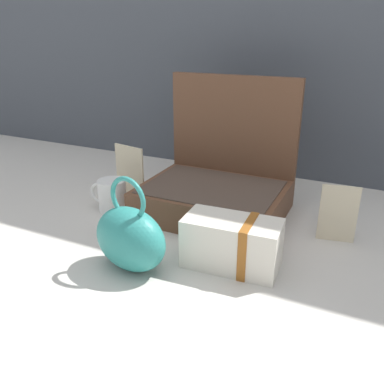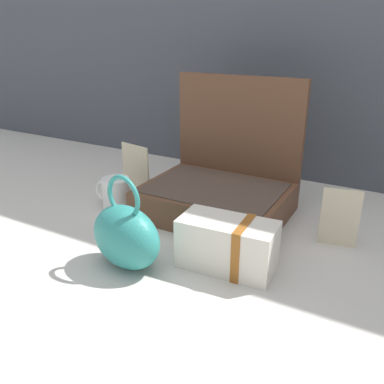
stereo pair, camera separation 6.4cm
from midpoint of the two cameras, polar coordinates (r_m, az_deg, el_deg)
ground_plane at (r=1.16m, az=-1.51°, el=-5.17°), size 6.00×6.00×0.00m
open_suitcase at (r=1.24m, az=2.15°, el=0.99°), size 0.42×0.34×0.40m
teal_pouch_handbag at (r=0.96m, az=-10.63°, el=-6.42°), size 0.21×0.15×0.23m
cream_toiletry_bag at (r=0.96m, az=3.95°, el=-7.31°), size 0.23×0.12×0.13m
coffee_mug at (r=1.28m, az=-12.71°, el=-0.47°), size 0.13×0.09×0.10m
info_card_left at (r=1.12m, az=18.47°, el=-2.97°), size 0.10×0.02×0.16m
poster_card_right at (r=1.39m, az=-10.12°, el=3.06°), size 0.12×0.03×0.17m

